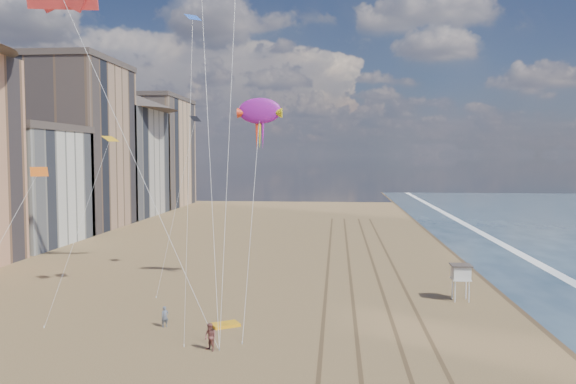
{
  "coord_description": "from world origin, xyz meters",
  "views": [
    {
      "loc": [
        -0.2,
        -21.43,
        12.64
      ],
      "look_at": [
        -4.38,
        26.0,
        9.5
      ],
      "focal_mm": 35.0,
      "sensor_mm": 36.0,
      "label": 1
    }
  ],
  "objects_px": {
    "lifeguard_stand": "(461,273)",
    "grounded_kite": "(225,325)",
    "kite_flyer_b": "(210,337)",
    "show_kite": "(260,111)",
    "kite_flyer_a": "(165,317)"
  },
  "relations": [
    {
      "from": "lifeguard_stand",
      "to": "grounded_kite",
      "type": "distance_m",
      "value": 21.07
    },
    {
      "from": "lifeguard_stand",
      "to": "kite_flyer_b",
      "type": "bearing_deg",
      "value": -142.91
    },
    {
      "from": "show_kite",
      "to": "grounded_kite",
      "type": "bearing_deg",
      "value": -94.7
    },
    {
      "from": "kite_flyer_b",
      "to": "kite_flyer_a",
      "type": "bearing_deg",
      "value": 170.53
    },
    {
      "from": "show_kite",
      "to": "kite_flyer_a",
      "type": "distance_m",
      "value": 20.85
    },
    {
      "from": "show_kite",
      "to": "kite_flyer_b",
      "type": "bearing_deg",
      "value": -93.02
    },
    {
      "from": "grounded_kite",
      "to": "kite_flyer_b",
      "type": "relative_size",
      "value": 1.09
    },
    {
      "from": "kite_flyer_a",
      "to": "kite_flyer_b",
      "type": "distance_m",
      "value": 6.48
    },
    {
      "from": "lifeguard_stand",
      "to": "kite_flyer_a",
      "type": "bearing_deg",
      "value": -157.7
    },
    {
      "from": "kite_flyer_b",
      "to": "grounded_kite",
      "type": "bearing_deg",
      "value": 127.62
    },
    {
      "from": "kite_flyer_a",
      "to": "kite_flyer_b",
      "type": "bearing_deg",
      "value": -85.28
    },
    {
      "from": "show_kite",
      "to": "kite_flyer_b",
      "type": "xyz_separation_m",
      "value": [
        -0.9,
        -17.03,
        -15.79
      ]
    },
    {
      "from": "show_kite",
      "to": "kite_flyer_a",
      "type": "bearing_deg",
      "value": -113.51
    },
    {
      "from": "lifeguard_stand",
      "to": "grounded_kite",
      "type": "xyz_separation_m",
      "value": [
        -18.91,
        -9.0,
        -2.33
      ]
    },
    {
      "from": "kite_flyer_b",
      "to": "show_kite",
      "type": "bearing_deg",
      "value": 123.82
    }
  ]
}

